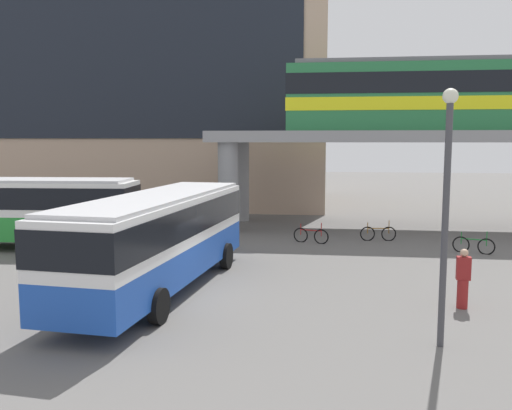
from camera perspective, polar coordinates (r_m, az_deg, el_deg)
The scene contains 11 objects.
ground_plane at distance 27.29m, azimuth -2.39°, elevation -3.71°, with size 120.00×120.00×0.00m, color #605E5B.
station_building at distance 46.76m, azimuth -12.07°, elevation 12.13°, with size 30.50×15.75×18.88m.
elevated_platform at distance 32.64m, azimuth 25.09°, elevation 5.68°, with size 32.67×5.85×5.46m.
train at distance 32.57m, azimuth 24.43°, elevation 10.53°, with size 23.16×2.96×3.84m.
bus_main at distance 18.16m, azimuth -10.05°, elevation -2.77°, with size 3.65×11.24×3.22m.
bus_secondary at distance 27.40m, azimuth -23.84°, elevation -0.04°, with size 11.17×3.22×3.22m.
bicycle_red at distance 26.67m, azimuth 5.76°, elevation -3.20°, with size 1.73×0.59×1.04m.
bicycle_brown at distance 27.79m, azimuth 12.66°, elevation -2.93°, with size 1.79×0.23×1.04m.
bicycle_green at distance 25.99m, azimuth 21.80°, elevation -3.92°, with size 1.69×0.69×1.04m.
pedestrian_by_bike_rack at distance 17.40m, azimuth 20.84°, elevation -7.37°, with size 0.42×0.32×1.79m.
lamp_post at distance 13.58m, azimuth 19.28°, elevation 0.80°, with size 0.36×0.36×6.16m.
Camera 1 is at (4.50, -16.45, 4.97)m, focal length 38.24 mm.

